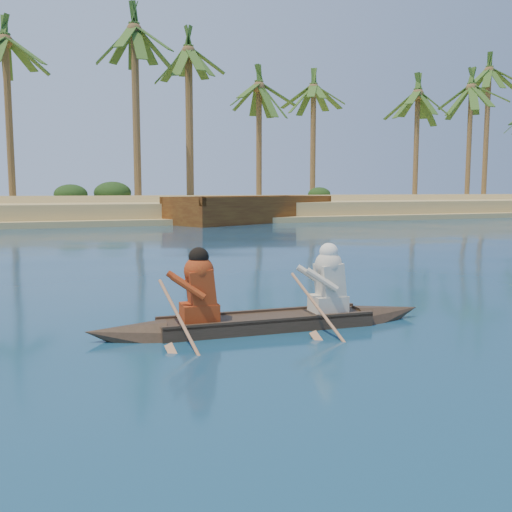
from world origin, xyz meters
name	(u,v)px	position (x,y,z in m)	size (l,w,h in m)	color
ground	(13,300)	(0.00, 0.00, 0.00)	(160.00, 160.00, 0.00)	navy
sandy_embankment	(33,207)	(0.00, 46.89, 0.53)	(150.00, 51.00, 1.50)	tan
palm_grove	(27,112)	(0.00, 35.00, 8.00)	(110.00, 14.00, 16.00)	#32591F
shrub_cluster	(31,203)	(0.00, 31.50, 1.20)	(100.00, 6.00, 2.40)	#1A3814
canoe	(266,310)	(3.86, -4.00, 0.30)	(5.59, 0.98, 1.53)	#3D2C21
barge_right	(252,211)	(14.00, 23.91, 0.71)	(12.82, 8.86, 2.04)	brown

